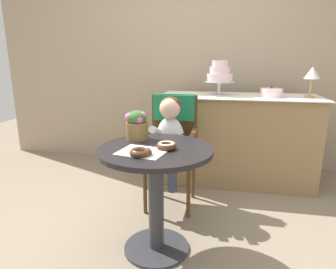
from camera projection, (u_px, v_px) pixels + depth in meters
ground_plane at (157, 248)px, 2.02m from camera, size 8.00×8.00×0.00m
back_wall at (192, 50)px, 3.43m from camera, size 4.80×0.10×2.70m
cafe_table at (156, 179)px, 1.89m from camera, size 0.72×0.72×0.72m
wicker_chair at (173, 132)px, 2.55m from camera, size 0.42×0.45×0.95m
seated_child at (169, 132)px, 2.39m from camera, size 0.27×0.32×0.73m
paper_napkin at (142, 152)px, 1.75m from camera, size 0.31×0.27×0.00m
donut_front at (167, 145)px, 1.80m from camera, size 0.12×0.12×0.04m
donut_mid at (141, 152)px, 1.68m from camera, size 0.13×0.13×0.04m
flower_vase at (137, 124)px, 2.00m from camera, size 0.15×0.15×0.20m
display_counter at (237, 139)px, 3.03m from camera, size 1.56×0.62×0.90m
tiered_cake_stand at (220, 75)px, 2.91m from camera, size 0.30×0.30×0.34m
round_layer_cake at (271, 93)px, 2.82m from camera, size 0.21×0.21×0.11m
table_lamp at (312, 74)px, 2.72m from camera, size 0.15×0.15×0.28m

